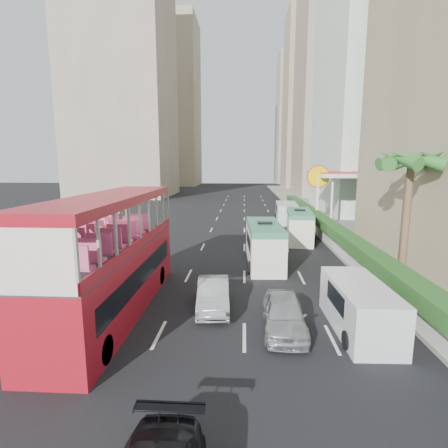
# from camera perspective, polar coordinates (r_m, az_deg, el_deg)

# --- Properties ---
(ground_plane) EXTENTS (200.00, 200.00, 0.00)m
(ground_plane) POSITION_cam_1_polar(r_m,az_deg,el_deg) (15.41, 4.88, -14.47)
(ground_plane) COLOR black
(ground_plane) RESTS_ON ground
(double_decker_bus) EXTENTS (2.50, 11.00, 5.06)m
(double_decker_bus) POSITION_cam_1_polar(r_m,az_deg,el_deg) (15.56, -17.73, -4.79)
(double_decker_bus) COLOR #A2111E
(double_decker_bus) RESTS_ON ground
(car_silver_lane_a) EXTENTS (1.65, 3.97, 1.28)m
(car_silver_lane_a) POSITION_cam_1_polar(r_m,az_deg,el_deg) (15.96, -1.77, -13.55)
(car_silver_lane_a) COLOR #ADAFB4
(car_silver_lane_a) RESTS_ON ground
(car_silver_lane_b) EXTENTS (1.69, 3.99, 1.34)m
(car_silver_lane_b) POSITION_cam_1_polar(r_m,az_deg,el_deg) (14.24, 9.70, -16.73)
(car_silver_lane_b) COLOR #ADAFB4
(car_silver_lane_b) RESTS_ON ground
(van_asset) EXTENTS (2.58, 4.48, 1.18)m
(van_asset) POSITION_cam_1_polar(r_m,az_deg,el_deg) (33.82, 5.97, -1.01)
(van_asset) COLOR silver
(van_asset) RESTS_ON ground
(minibus_near) EXTENTS (2.24, 6.01, 2.63)m
(minibus_near) POSITION_cam_1_polar(r_m,az_deg,el_deg) (22.18, 6.58, -3.31)
(minibus_near) COLOR silver
(minibus_near) RESTS_ON ground
(minibus_far) EXTENTS (2.38, 5.82, 2.52)m
(minibus_far) POSITION_cam_1_polar(r_m,az_deg,el_deg) (29.46, 12.16, -0.30)
(minibus_far) COLOR silver
(minibus_far) RESTS_ON ground
(panel_van_near) EXTENTS (1.97, 4.66, 1.84)m
(panel_van_near) POSITION_cam_1_polar(r_m,az_deg,el_deg) (14.63, 21.20, -12.58)
(panel_van_near) COLOR silver
(panel_van_near) RESTS_ON ground
(panel_van_far) EXTENTS (2.38, 5.39, 2.12)m
(panel_van_far) POSITION_cam_1_polar(r_m,az_deg,el_deg) (38.52, 10.17, 1.82)
(panel_van_far) COLOR silver
(panel_van_far) RESTS_ON ground
(sidewalk) EXTENTS (6.00, 120.00, 0.18)m
(sidewalk) POSITION_cam_1_polar(r_m,az_deg,el_deg) (40.65, 16.71, 0.59)
(sidewalk) COLOR #99968C
(sidewalk) RESTS_ON ground
(kerb_wall) EXTENTS (0.30, 44.00, 1.00)m
(kerb_wall) POSITION_cam_1_polar(r_m,az_deg,el_deg) (29.37, 16.35, -1.66)
(kerb_wall) COLOR silver
(kerb_wall) RESTS_ON sidewalk
(hedge) EXTENTS (1.10, 44.00, 0.70)m
(hedge) POSITION_cam_1_polar(r_m,az_deg,el_deg) (29.22, 16.43, -0.03)
(hedge) COLOR #2D6626
(hedge) RESTS_ON kerb_wall
(palm_tree) EXTENTS (0.36, 0.36, 6.40)m
(palm_tree) POSITION_cam_1_polar(r_m,az_deg,el_deg) (20.06, 27.57, 0.25)
(palm_tree) COLOR brown
(palm_tree) RESTS_ON sidewalk
(shell_station) EXTENTS (6.50, 8.00, 5.50)m
(shell_station) POSITION_cam_1_polar(r_m,az_deg,el_deg) (38.65, 19.03, 3.99)
(shell_station) COLOR silver
(shell_station) RESTS_ON ground
(tower_mid) EXTENTS (16.00, 16.00, 50.00)m
(tower_mid) POSITION_cam_1_polar(r_m,az_deg,el_deg) (76.67, 18.71, 23.45)
(tower_mid) COLOR tan
(tower_mid) RESTS_ON ground
(tower_far_a) EXTENTS (14.00, 14.00, 44.00)m
(tower_far_a) POSITION_cam_1_polar(r_m,az_deg,el_deg) (98.86, 14.18, 18.68)
(tower_far_a) COLOR tan
(tower_far_a) RESTS_ON ground
(tower_far_b) EXTENTS (14.00, 14.00, 40.00)m
(tower_far_b) POSITION_cam_1_polar(r_m,az_deg,el_deg) (120.10, 12.12, 16.17)
(tower_far_b) COLOR tan
(tower_far_b) RESTS_ON ground
(tower_left_a) EXTENTS (18.00, 18.00, 52.00)m
(tower_left_a) POSITION_cam_1_polar(r_m,az_deg,el_deg) (75.54, -16.52, 24.55)
(tower_left_a) COLOR tan
(tower_left_a) RESTS_ON ground
(tower_left_b) EXTENTS (16.00, 16.00, 46.00)m
(tower_left_b) POSITION_cam_1_polar(r_m,az_deg,el_deg) (107.54, -8.77, 18.65)
(tower_left_b) COLOR tan
(tower_left_b) RESTS_ON ground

